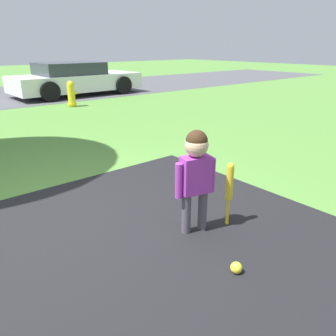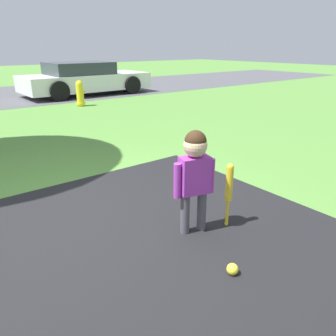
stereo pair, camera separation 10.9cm
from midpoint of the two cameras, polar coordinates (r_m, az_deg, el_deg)
ground_plane at (r=3.59m, az=-17.62°, el=-9.03°), size 60.00×60.00×0.00m
child at (r=3.01m, az=3.84°, el=0.01°), size 0.40×0.22×1.01m
baseball_bat at (r=3.24m, az=9.70°, el=-3.01°), size 0.07×0.07×0.67m
sports_ball at (r=2.78m, az=10.65°, el=-16.71°), size 0.10×0.10×0.10m
fire_hydrant at (r=10.29m, az=-16.79°, el=12.22°), size 0.30×0.26×0.75m
parked_car at (r=12.77m, az=-16.15°, el=14.64°), size 4.55×2.16×1.15m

